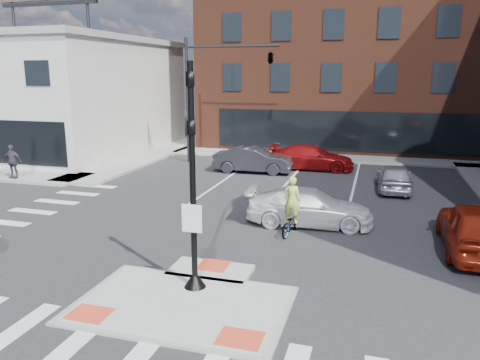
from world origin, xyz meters
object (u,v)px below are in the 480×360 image
(bg_car_dark, at_px, (253,160))
(cyclist, at_px, (292,215))
(red_sedan, at_px, (476,228))
(white_pickup, at_px, (309,207))
(pedestrian_b, at_px, (12,162))
(bg_car_red, at_px, (312,158))
(bg_car_silver, at_px, (394,177))

(bg_car_dark, bearing_deg, cyclist, -160.37)
(red_sedan, bearing_deg, white_pickup, -12.66)
(pedestrian_b, bearing_deg, bg_car_red, 20.96)
(bg_car_dark, xyz_separation_m, bg_car_silver, (7.96, -2.29, -0.08))
(red_sedan, bearing_deg, cyclist, 0.34)
(bg_car_dark, relative_size, cyclist, 2.14)
(red_sedan, bearing_deg, pedestrian_b, -10.37)
(bg_car_red, xyz_separation_m, cyclist, (0.96, -12.12, -0.00))
(bg_car_dark, relative_size, pedestrian_b, 2.51)
(white_pickup, height_order, bg_car_silver, white_pickup)
(bg_car_dark, bearing_deg, pedestrian_b, 113.68)
(white_pickup, height_order, bg_car_red, bg_car_red)
(white_pickup, distance_m, bg_car_red, 10.91)
(cyclist, bearing_deg, white_pickup, -97.99)
(white_pickup, distance_m, bg_car_silver, 7.43)
(white_pickup, bearing_deg, cyclist, 155.64)
(cyclist, bearing_deg, red_sedan, -168.72)
(red_sedan, xyz_separation_m, bg_car_silver, (-2.34, 7.98, -0.16))
(cyclist, xyz_separation_m, pedestrian_b, (-16.24, 4.30, 0.35))
(bg_car_dark, bearing_deg, red_sedan, -137.52)
(bg_car_dark, xyz_separation_m, pedestrian_b, (-12.05, -5.95, 0.31))
(white_pickup, relative_size, cyclist, 2.23)
(bg_car_red, height_order, pedestrian_b, pedestrian_b)
(bg_car_silver, xyz_separation_m, cyclist, (-3.77, -7.96, 0.05))
(red_sedan, height_order, pedestrian_b, pedestrian_b)
(bg_car_silver, height_order, cyclist, cyclist)
(white_pickup, height_order, pedestrian_b, pedestrian_b)
(white_pickup, bearing_deg, bg_car_red, 2.66)
(bg_car_silver, bearing_deg, bg_car_dark, -18.46)
(bg_car_dark, bearing_deg, white_pickup, -155.12)
(bg_car_silver, bearing_deg, pedestrian_b, 7.97)
(cyclist, bearing_deg, pedestrian_b, -3.29)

